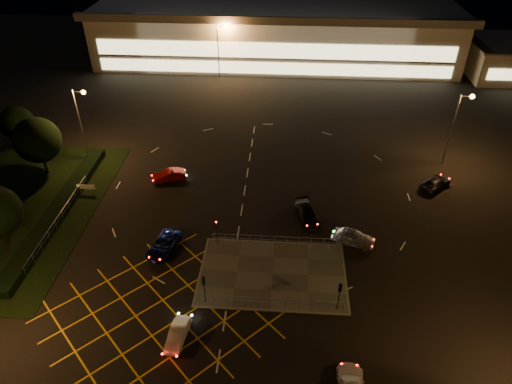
# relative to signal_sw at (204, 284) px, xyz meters

# --- Properties ---
(ground) EXTENTS (180.00, 180.00, 0.00)m
(ground) POSITION_rel_signal_sw_xyz_m (4.00, 5.99, -2.37)
(ground) COLOR black
(ground) RESTS_ON ground
(pedestrian_island) EXTENTS (14.00, 9.00, 0.12)m
(pedestrian_island) POSITION_rel_signal_sw_xyz_m (6.00, 3.99, -2.31)
(pedestrian_island) COLOR #4C4944
(pedestrian_island) RESTS_ON ground
(grass_verge) EXTENTS (18.00, 30.00, 0.08)m
(grass_verge) POSITION_rel_signal_sw_xyz_m (-24.00, 11.99, -2.33)
(grass_verge) COLOR black
(grass_verge) RESTS_ON ground
(hedge) EXTENTS (2.00, 26.00, 1.00)m
(hedge) POSITION_rel_signal_sw_xyz_m (-19.00, 11.99, -1.87)
(hedge) COLOR black
(hedge) RESTS_ON ground
(supermarket) EXTENTS (72.00, 26.50, 10.50)m
(supermarket) POSITION_rel_signal_sw_xyz_m (4.00, 67.95, 2.95)
(supermarket) COLOR beige
(supermarket) RESTS_ON ground
(streetlight_nw) EXTENTS (1.78, 0.56, 10.03)m
(streetlight_nw) POSITION_rel_signal_sw_xyz_m (-19.56, 23.99, 4.20)
(streetlight_nw) COLOR slate
(streetlight_nw) RESTS_ON ground
(streetlight_ne) EXTENTS (1.78, 0.56, 10.03)m
(streetlight_ne) POSITION_rel_signal_sw_xyz_m (28.44, 25.99, 4.20)
(streetlight_ne) COLOR slate
(streetlight_ne) RESTS_ON ground
(streetlight_far_left) EXTENTS (1.78, 0.56, 10.03)m
(streetlight_far_left) POSITION_rel_signal_sw_xyz_m (-5.56, 53.99, 4.20)
(streetlight_far_left) COLOR slate
(streetlight_far_left) RESTS_ON ground
(streetlight_far_right) EXTENTS (1.78, 0.56, 10.03)m
(streetlight_far_right) POSITION_rel_signal_sw_xyz_m (34.44, 55.99, 4.20)
(streetlight_far_right) COLOR slate
(streetlight_far_right) RESTS_ON ground
(signal_sw) EXTENTS (0.28, 0.30, 3.15)m
(signal_sw) POSITION_rel_signal_sw_xyz_m (0.00, 0.00, 0.00)
(signal_sw) COLOR black
(signal_sw) RESTS_ON pedestrian_island
(signal_se) EXTENTS (0.28, 0.30, 3.15)m
(signal_se) POSITION_rel_signal_sw_xyz_m (12.00, 0.00, 0.00)
(signal_se) COLOR black
(signal_se) RESTS_ON pedestrian_island
(signal_nw) EXTENTS (0.28, 0.30, 3.15)m
(signal_nw) POSITION_rel_signal_sw_xyz_m (0.00, 7.99, 0.00)
(signal_nw) COLOR black
(signal_nw) RESTS_ON pedestrian_island
(signal_ne) EXTENTS (0.28, 0.30, 3.15)m
(signal_ne) POSITION_rel_signal_sw_xyz_m (12.00, 7.99, 0.00)
(signal_ne) COLOR black
(signal_ne) RESTS_ON pedestrian_island
(tree_c) EXTENTS (5.76, 5.76, 7.84)m
(tree_c) POSITION_rel_signal_sw_xyz_m (-24.00, 19.99, 2.59)
(tree_c) COLOR black
(tree_c) RESTS_ON ground
(tree_d) EXTENTS (4.68, 4.68, 6.37)m
(tree_d) POSITION_rel_signal_sw_xyz_m (-30.00, 25.99, 1.65)
(tree_d) COLOR black
(tree_d) RESTS_ON ground
(car_queue_white) EXTENTS (1.69, 3.84, 1.23)m
(car_queue_white) POSITION_rel_signal_sw_xyz_m (-1.68, -4.13, -1.75)
(car_queue_white) COLOR white
(car_queue_white) RESTS_ON ground
(car_left_blue) EXTENTS (3.20, 5.21, 1.35)m
(car_left_blue) POSITION_rel_signal_sw_xyz_m (-5.45, 6.69, -1.69)
(car_left_blue) COLOR #0D134F
(car_left_blue) RESTS_ON ground
(car_far_dkgrey) EXTENTS (3.18, 5.21, 1.41)m
(car_far_dkgrey) POSITION_rel_signal_sw_xyz_m (9.53, 13.01, -1.66)
(car_far_dkgrey) COLOR black
(car_far_dkgrey) RESTS_ON ground
(car_right_silver) EXTENTS (4.99, 3.23, 1.58)m
(car_right_silver) POSITION_rel_signal_sw_xyz_m (14.30, 9.18, -1.58)
(car_right_silver) COLOR #B3B6BB
(car_right_silver) RESTS_ON ground
(car_circ_red) EXTENTS (4.46, 2.94, 1.39)m
(car_circ_red) POSITION_rel_signal_sw_xyz_m (-7.81, 19.67, -1.67)
(car_circ_red) COLOR #9D0E0B
(car_circ_red) RESTS_ON ground
(car_east_grey) EXTENTS (4.74, 4.65, 1.26)m
(car_east_grey) POSITION_rel_signal_sw_xyz_m (25.66, 20.35, -1.74)
(car_east_grey) COLOR black
(car_east_grey) RESTS_ON ground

